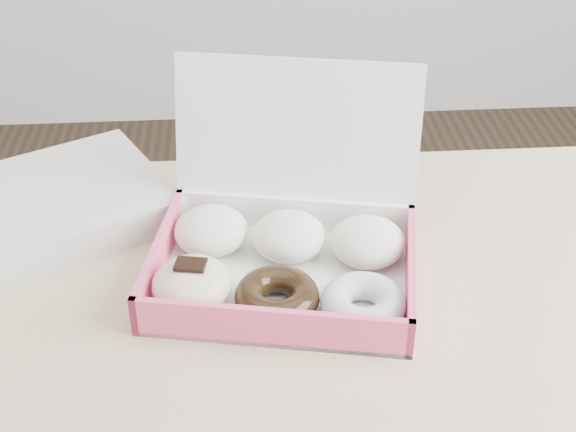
{
  "coord_description": "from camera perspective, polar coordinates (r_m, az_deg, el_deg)",
  "views": [
    {
      "loc": [
        -0.01,
        -0.6,
        1.33
      ],
      "look_at": [
        0.05,
        0.14,
        0.82
      ],
      "focal_mm": 50.0,
      "sensor_mm": 36.0,
      "label": 1
    }
  ],
  "objects": [
    {
      "name": "donut_box",
      "position": [
        0.91,
        -0.41,
        -2.43
      ],
      "size": [
        0.34,
        0.31,
        0.21
      ],
      "rotation": [
        0.0,
        0.0,
        -0.19
      ],
      "color": "white",
      "rests_on": "table"
    },
    {
      "name": "table",
      "position": [
        0.89,
        -2.46,
        -13.36
      ],
      "size": [
        1.2,
        0.8,
        0.75
      ],
      "color": "tan",
      "rests_on": "ground"
    },
    {
      "name": "newspapers",
      "position": [
        1.05,
        -16.42,
        0.71
      ],
      "size": [
        0.34,
        0.32,
        0.04
      ],
      "primitive_type": "cube",
      "rotation": [
        0.0,
        0.0,
        0.49
      ],
      "color": "silver",
      "rests_on": "table"
    }
  ]
}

